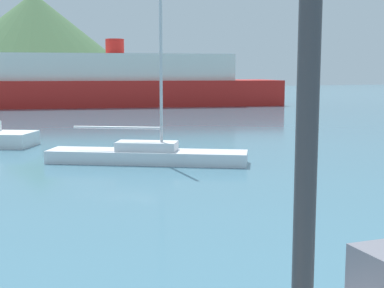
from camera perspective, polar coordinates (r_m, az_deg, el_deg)
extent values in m
cylinder|color=#38383D|center=(2.96, 11.93, -6.84)|extent=(0.12, 0.12, 4.36)
cube|color=silver|center=(21.40, -4.83, -1.36)|extent=(7.61, 5.39, 0.51)
cube|color=silver|center=(21.34, -4.84, -0.22)|extent=(2.59, 2.14, 0.35)
cylinder|color=#BCBCC1|center=(21.02, -3.33, 7.75)|extent=(0.12, 0.12, 6.26)
cylinder|color=#BCBCC1|center=(21.53, -7.98, 1.75)|extent=(3.13, 1.93, 0.10)
cube|color=red|center=(58.63, -8.14, 5.41)|extent=(36.44, 15.67, 2.73)
cube|color=silver|center=(58.59, -8.19, 8.10)|extent=(25.77, 12.12, 2.79)
cylinder|color=red|center=(58.65, -8.24, 10.25)|extent=(1.98, 1.98, 1.60)
cone|color=#476B42|center=(95.50, -16.39, 10.23)|extent=(42.19, 42.19, 16.77)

